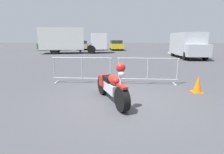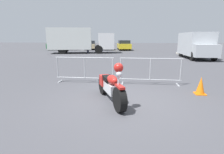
{
  "view_description": "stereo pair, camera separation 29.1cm",
  "coord_description": "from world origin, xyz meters",
  "px_view_note": "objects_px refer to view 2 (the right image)",
  "views": [
    {
      "loc": [
        -0.09,
        -4.98,
        1.85
      ],
      "look_at": [
        -0.41,
        0.33,
        0.65
      ],
      "focal_mm": 28.0,
      "sensor_mm": 36.0,
      "label": 1
    },
    {
      "loc": [
        0.2,
        -4.95,
        1.85
      ],
      "look_at": [
        -0.41,
        0.33,
        0.65
      ],
      "focal_mm": 28.0,
      "sensor_mm": 36.0,
      "label": 2
    }
  ],
  "objects_px": {
    "crowd_barrier_far": "(150,71)",
    "traffic_cone": "(201,86)",
    "crowd_barrier_near": "(85,70)",
    "motorcycle": "(110,86)",
    "box_truck": "(78,40)",
    "parked_car_silver": "(73,45)",
    "pedestrian": "(88,46)",
    "parked_car_tan": "(90,45)",
    "parked_car_yellow": "(124,45)",
    "delivery_van": "(196,45)",
    "parked_car_blue": "(107,45)",
    "parked_car_green": "(56,45)"
  },
  "relations": [
    {
      "from": "parked_car_blue",
      "to": "traffic_cone",
      "type": "height_order",
      "value": "parked_car_blue"
    },
    {
      "from": "parked_car_silver",
      "to": "pedestrian",
      "type": "height_order",
      "value": "pedestrian"
    },
    {
      "from": "parked_car_silver",
      "to": "traffic_cone",
      "type": "relative_size",
      "value": 7.44
    },
    {
      "from": "parked_car_silver",
      "to": "delivery_van",
      "type": "bearing_deg",
      "value": -134.92
    },
    {
      "from": "parked_car_tan",
      "to": "traffic_cone",
      "type": "distance_m",
      "value": 23.7
    },
    {
      "from": "crowd_barrier_near",
      "to": "box_truck",
      "type": "xyz_separation_m",
      "value": [
        -4.62,
        13.95,
        1.08
      ]
    },
    {
      "from": "parked_car_tan",
      "to": "delivery_van",
      "type": "bearing_deg",
      "value": -140.94
    },
    {
      "from": "delivery_van",
      "to": "parked_car_tan",
      "type": "bearing_deg",
      "value": -132.62
    },
    {
      "from": "motorcycle",
      "to": "parked_car_silver",
      "type": "xyz_separation_m",
      "value": [
        -8.86,
        22.7,
        0.24
      ]
    },
    {
      "from": "parked_car_blue",
      "to": "parked_car_tan",
      "type": "bearing_deg",
      "value": 79.0
    },
    {
      "from": "crowd_barrier_near",
      "to": "motorcycle",
      "type": "bearing_deg",
      "value": -57.15
    },
    {
      "from": "parked_car_blue",
      "to": "parked_car_silver",
      "type": "bearing_deg",
      "value": 81.9
    },
    {
      "from": "box_truck",
      "to": "delivery_van",
      "type": "distance_m",
      "value": 12.95
    },
    {
      "from": "parked_car_blue",
      "to": "parked_car_yellow",
      "type": "bearing_deg",
      "value": -110.47
    },
    {
      "from": "parked_car_tan",
      "to": "parked_car_yellow",
      "type": "distance_m",
      "value": 5.47
    },
    {
      "from": "crowd_barrier_far",
      "to": "parked_car_silver",
      "type": "xyz_separation_m",
      "value": [
        -10.2,
        20.63,
        0.16
      ]
    },
    {
      "from": "box_truck",
      "to": "pedestrian",
      "type": "relative_size",
      "value": 4.73
    },
    {
      "from": "crowd_barrier_far",
      "to": "parked_car_green",
      "type": "relative_size",
      "value": 0.52
    },
    {
      "from": "motorcycle",
      "to": "box_truck",
      "type": "bearing_deg",
      "value": 175.87
    },
    {
      "from": "crowd_barrier_near",
      "to": "parked_car_green",
      "type": "height_order",
      "value": "parked_car_green"
    },
    {
      "from": "motorcycle",
      "to": "pedestrian",
      "type": "distance_m",
      "value": 16.33
    },
    {
      "from": "crowd_barrier_far",
      "to": "parked_car_silver",
      "type": "distance_m",
      "value": 23.02
    },
    {
      "from": "crowd_barrier_near",
      "to": "box_truck",
      "type": "bearing_deg",
      "value": 108.34
    },
    {
      "from": "crowd_barrier_far",
      "to": "traffic_cone",
      "type": "xyz_separation_m",
      "value": [
        1.56,
        -1.06,
        -0.27
      ]
    },
    {
      "from": "delivery_van",
      "to": "parked_car_silver",
      "type": "height_order",
      "value": "delivery_van"
    },
    {
      "from": "motorcycle",
      "to": "crowd_barrier_far",
      "type": "distance_m",
      "value": 2.47
    },
    {
      "from": "motorcycle",
      "to": "crowd_barrier_far",
      "type": "relative_size",
      "value": 0.85
    },
    {
      "from": "delivery_van",
      "to": "traffic_cone",
      "type": "distance_m",
      "value": 11.52
    },
    {
      "from": "parked_car_silver",
      "to": "traffic_cone",
      "type": "bearing_deg",
      "value": -161.2
    },
    {
      "from": "parked_car_yellow",
      "to": "pedestrian",
      "type": "height_order",
      "value": "pedestrian"
    },
    {
      "from": "parked_car_tan",
      "to": "parked_car_blue",
      "type": "xyz_separation_m",
      "value": [
        2.72,
        -0.06,
        -0.02
      ]
    },
    {
      "from": "parked_car_silver",
      "to": "pedestrian",
      "type": "bearing_deg",
      "value": -159.0
    },
    {
      "from": "motorcycle",
      "to": "delivery_van",
      "type": "height_order",
      "value": "delivery_van"
    },
    {
      "from": "box_truck",
      "to": "parked_car_yellow",
      "type": "height_order",
      "value": "box_truck"
    },
    {
      "from": "motorcycle",
      "to": "parked_car_silver",
      "type": "distance_m",
      "value": 24.37
    },
    {
      "from": "parked_car_tan",
      "to": "traffic_cone",
      "type": "relative_size",
      "value": 7.31
    },
    {
      "from": "motorcycle",
      "to": "parked_car_silver",
      "type": "height_order",
      "value": "parked_car_silver"
    },
    {
      "from": "parked_car_silver",
      "to": "parked_car_blue",
      "type": "relative_size",
      "value": 1.04
    },
    {
      "from": "motorcycle",
      "to": "traffic_cone",
      "type": "distance_m",
      "value": 3.08
    },
    {
      "from": "crowd_barrier_far",
      "to": "delivery_van",
      "type": "bearing_deg",
      "value": 63.23
    },
    {
      "from": "box_truck",
      "to": "motorcycle",
      "type": "bearing_deg",
      "value": -81.63
    },
    {
      "from": "parked_car_green",
      "to": "pedestrian",
      "type": "distance_m",
      "value": 9.56
    },
    {
      "from": "box_truck",
      "to": "traffic_cone",
      "type": "height_order",
      "value": "box_truck"
    },
    {
      "from": "parked_car_silver",
      "to": "pedestrian",
      "type": "distance_m",
      "value": 8.22
    },
    {
      "from": "delivery_van",
      "to": "parked_car_tan",
      "type": "relative_size",
      "value": 1.17
    },
    {
      "from": "parked_car_yellow",
      "to": "pedestrian",
      "type": "distance_m",
      "value": 7.78
    },
    {
      "from": "parked_car_yellow",
      "to": "parked_car_green",
      "type": "bearing_deg",
      "value": 80.83
    },
    {
      "from": "crowd_barrier_far",
      "to": "delivery_van",
      "type": "xyz_separation_m",
      "value": [
        4.99,
        9.89,
        0.68
      ]
    },
    {
      "from": "crowd_barrier_near",
      "to": "parked_car_blue",
      "type": "bearing_deg",
      "value": 95.74
    },
    {
      "from": "parked_car_silver",
      "to": "traffic_cone",
      "type": "xyz_separation_m",
      "value": [
        11.76,
        -21.69,
        -0.43
      ]
    }
  ]
}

